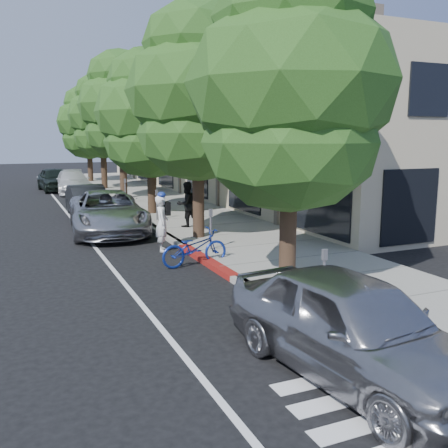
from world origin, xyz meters
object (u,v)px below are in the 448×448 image
street_tree_0 (291,89)px  street_tree_3 (121,107)px  pedestrian (187,204)px  street_tree_4 (102,117)px  bicycle (195,248)px  silver_suv (107,212)px  street_tree_2 (150,114)px  near_car_a (353,326)px  white_pickup (72,182)px  dark_suv_far (55,179)px  cyclist (162,223)px  dark_sedan (88,201)px  street_tree_5 (88,123)px  street_tree_1 (197,94)px

street_tree_0 → street_tree_3: street_tree_3 is taller
pedestrian → street_tree_4: bearing=-105.0°
bicycle → pedestrian: bearing=-22.5°
silver_suv → pedestrian: 2.99m
street_tree_3 → street_tree_2: bearing=-90.0°
street_tree_2 → near_car_a: street_tree_2 is taller
street_tree_0 → white_pickup: street_tree_0 is taller
bicycle → dark_suv_far: bearing=-1.0°
cyclist → dark_suv_far: size_ratio=0.39×
street_tree_3 → dark_suv_far: size_ratio=1.81×
street_tree_0 → cyclist: 6.46m
street_tree_2 → white_pickup: 11.85m
dark_sedan → white_pickup: 10.00m
street_tree_3 → pedestrian: bearing=-88.4°
street_tree_0 → dark_sedan: (-2.72, 13.01, -3.94)m
bicycle → dark_suv_far: (-1.80, 22.09, 0.26)m
street_tree_0 → near_car_a: size_ratio=1.61×
street_tree_2 → street_tree_4: (0.00, 12.00, 0.33)m
street_tree_2 → white_pickup: bearing=101.3°
dark_sedan → near_car_a: bearing=-86.5°
street_tree_3 → street_tree_5: (0.00, 12.00, -0.56)m
street_tree_5 → white_pickup: street_tree_5 is taller
white_pickup → pedestrian: (2.48, -14.97, 0.30)m
white_pickup → pedestrian: 15.18m
bicycle → near_car_a: near_car_a is taller
cyclist → pedestrian: 3.57m
street_tree_4 → street_tree_5: size_ratio=1.03×
street_tree_0 → street_tree_2: bearing=90.0°
street_tree_5 → dark_suv_far: street_tree_5 is taller
street_tree_2 → white_pickup: (-2.20, 11.00, -3.83)m
street_tree_2 → dark_suv_far: 13.83m
street_tree_1 → street_tree_3: size_ratio=0.97×
bicycle → silver_suv: 6.01m
street_tree_2 → near_car_a: 16.74m
street_tree_2 → bicycle: street_tree_2 is taller
street_tree_4 → bicycle: 21.63m
cyclist → dark_suv_far: bearing=19.8°
street_tree_3 → white_pickup: bearing=113.7°
cyclist → street_tree_4: bearing=10.6°
bicycle → dark_sedan: bearing=2.3°
street_tree_0 → dark_sedan: street_tree_0 is taller
white_pickup → silver_suv: bearing=-91.1°
street_tree_2 → dark_suv_far: size_ratio=1.64×
street_tree_5 → street_tree_4: bearing=-90.0°
street_tree_5 → bicycle: size_ratio=3.83×
street_tree_5 → street_tree_1: bearing=-90.0°
street_tree_0 → white_pickup: (-2.20, 23.00, -3.93)m
white_pickup → dark_suv_far: bearing=115.5°
cyclist → white_pickup: 18.01m
white_pickup → street_tree_1: bearing=-82.0°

